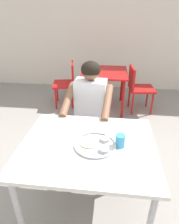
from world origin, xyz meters
TOP-DOWN VIEW (x-y plane):
  - ground_plane at (0.00, 0.00)m, footprint 12.00×12.00m
  - back_wall at (0.00, 3.33)m, footprint 12.00×0.12m
  - table_foreground at (0.08, -0.01)m, footprint 1.04×0.87m
  - thali_tray at (0.14, -0.02)m, footprint 0.33×0.33m
  - drinking_cup at (0.33, -0.01)m, footprint 0.08×0.08m
  - chair_foreground at (0.02, 0.89)m, footprint 0.43×0.42m
  - diner_foreground at (0.01, 0.68)m, footprint 0.52×0.57m
  - table_background_red at (0.10, 2.17)m, footprint 0.79×0.83m
  - chair_red_left at (-0.58, 2.21)m, footprint 0.46×0.50m
  - chair_red_right at (0.69, 2.11)m, footprint 0.47×0.46m

SIDE VIEW (x-z plane):
  - ground_plane at x=0.00m, z-range -0.05..0.00m
  - chair_red_right at x=0.69m, z-range 0.07..0.88m
  - chair_foreground at x=0.02m, z-range 0.07..0.89m
  - chair_red_left at x=-0.58m, z-range 0.07..0.90m
  - table_background_red at x=0.10m, z-range 0.26..0.96m
  - table_foreground at x=0.08m, z-range 0.30..1.05m
  - diner_foreground at x=0.01m, z-range 0.11..1.33m
  - thali_tray at x=0.14m, z-range 0.75..0.78m
  - drinking_cup at x=0.33m, z-range 0.76..0.86m
  - back_wall at x=0.00m, z-range 0.00..3.40m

